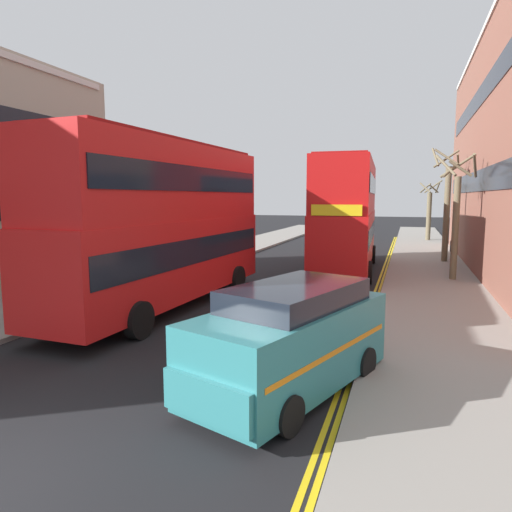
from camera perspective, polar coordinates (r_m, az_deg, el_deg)
sidewalk_right at (r=20.08m, az=21.29°, el=-3.86°), size 4.00×80.00×0.14m
sidewalk_left at (r=23.32m, az=-12.53°, el=-2.03°), size 4.00×80.00×0.14m
kerb_line_outer at (r=18.13m, az=14.92°, el=-4.98°), size 0.10×56.00×0.01m
kerb_line_inner at (r=18.14m, az=14.41°, el=-4.96°), size 0.10×56.00×0.01m
double_decker_bus_away at (r=15.84m, az=-11.39°, el=4.42°), size 3.12×10.90×5.64m
double_decker_bus_oncoming at (r=23.77m, az=11.32°, el=5.35°), size 3.16×10.91×5.64m
taxi_minivan at (r=8.97m, az=4.07°, el=-10.38°), size 3.33×5.16×2.12m
pedestrian_far at (r=25.94m, az=23.44°, el=0.52°), size 0.34×0.22×1.62m
street_tree_near at (r=22.13m, az=23.70°, el=4.62°), size 1.81×1.79×5.62m
street_tree_mid at (r=41.99m, az=20.82°, el=5.11°), size 1.88×1.90×5.14m
street_tree_far at (r=28.21m, az=22.69°, el=5.61°), size 1.53×1.77×6.48m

